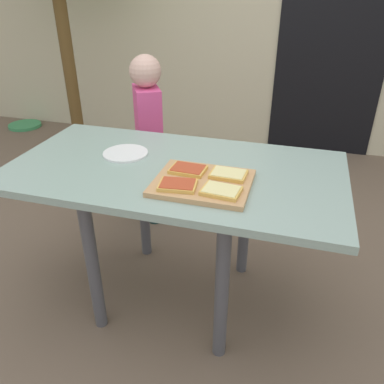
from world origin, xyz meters
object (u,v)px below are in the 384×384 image
(pizza_slice_near_left, at_px, (178,185))
(child_left, at_px, (149,130))
(dining_table, at_px, (175,186))
(pizza_slice_far_left, at_px, (188,169))
(cutting_board, at_px, (203,183))
(garden_hose_coil, at_px, (25,125))
(pizza_slice_far_right, at_px, (228,174))
(pizza_slice_near_right, at_px, (221,191))
(plate_white_left, at_px, (126,153))

(pizza_slice_near_left, xyz_separation_m, child_left, (-0.48, 0.88, -0.14))
(dining_table, bearing_deg, pizza_slice_far_left, -37.54)
(dining_table, bearing_deg, child_left, 120.27)
(dining_table, distance_m, cutting_board, 0.22)
(pizza_slice_near_left, distance_m, garden_hose_coil, 3.38)
(dining_table, xyz_separation_m, cutting_board, (0.16, -0.12, 0.10))
(pizza_slice_far_right, bearing_deg, child_left, 131.11)
(child_left, bearing_deg, pizza_slice_far_right, -48.89)
(pizza_slice_near_right, bearing_deg, plate_white_left, 152.08)
(pizza_slice_far_left, distance_m, garden_hose_coil, 3.29)
(pizza_slice_near_right, xyz_separation_m, pizza_slice_far_left, (-0.17, 0.14, 0.00))
(dining_table, distance_m, plate_white_left, 0.28)
(garden_hose_coil, bearing_deg, plate_white_left, -41.59)
(pizza_slice_near_right, relative_size, pizza_slice_far_left, 1.03)
(dining_table, bearing_deg, plate_white_left, 165.01)
(plate_white_left, bearing_deg, pizza_slice_near_right, -27.92)
(plate_white_left, bearing_deg, cutting_board, -24.89)
(pizza_slice_far_right, bearing_deg, plate_white_left, 165.83)
(cutting_board, relative_size, plate_white_left, 1.81)
(pizza_slice_far_right, height_order, pizza_slice_near_right, same)
(cutting_board, height_order, child_left, child_left)
(pizza_slice_far_left, distance_m, child_left, 0.89)
(pizza_slice_far_right, bearing_deg, garden_hose_coil, 142.52)
(pizza_slice_near_left, distance_m, child_left, 1.01)
(pizza_slice_far_left, height_order, plate_white_left, pizza_slice_far_left)
(plate_white_left, height_order, garden_hose_coil, plate_white_left)
(cutting_board, height_order, pizza_slice_far_right, pizza_slice_far_right)
(cutting_board, relative_size, pizza_slice_near_right, 2.49)
(garden_hose_coil, bearing_deg, pizza_slice_far_right, -37.48)
(pizza_slice_near_right, bearing_deg, pizza_slice_far_left, 140.66)
(dining_table, xyz_separation_m, pizza_slice_near_right, (0.25, -0.20, 0.12))
(plate_white_left, relative_size, garden_hose_coil, 0.60)
(child_left, bearing_deg, dining_table, -59.73)
(dining_table, xyz_separation_m, child_left, (-0.39, 0.68, -0.02))
(child_left, xyz_separation_m, garden_hose_coil, (-2.01, 1.30, -0.60))
(pizza_slice_near_left, xyz_separation_m, pizza_slice_far_left, (-0.00, 0.14, 0.00))
(pizza_slice_far_right, xyz_separation_m, pizza_slice_near_right, (0.00, -0.14, 0.00))
(pizza_slice_near_right, distance_m, pizza_slice_far_left, 0.22)
(dining_table, height_order, pizza_slice_near_left, pizza_slice_near_left)
(pizza_slice_far_right, relative_size, garden_hose_coil, 0.42)
(pizza_slice_far_right, distance_m, child_left, 0.98)
(pizza_slice_far_left, bearing_deg, plate_white_left, 158.89)
(plate_white_left, bearing_deg, dining_table, -14.99)
(cutting_board, distance_m, child_left, 0.98)
(pizza_slice_near_left, xyz_separation_m, plate_white_left, (-0.34, 0.27, -0.02))
(plate_white_left, bearing_deg, pizza_slice_near_left, -38.47)
(pizza_slice_near_right, relative_size, garden_hose_coil, 0.44)
(pizza_slice_near_left, xyz_separation_m, garden_hose_coil, (-2.48, 2.17, -0.74))
(garden_hose_coil, bearing_deg, cutting_board, -39.31)
(dining_table, relative_size, pizza_slice_near_left, 9.43)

